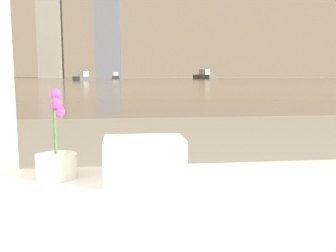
% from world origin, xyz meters
% --- Properties ---
extents(potted_orchid, '(0.15, 0.15, 0.33)m').
position_xyz_m(potted_orchid, '(-0.51, 0.93, 0.55)').
color(potted_orchid, silver).
rests_on(potted_orchid, bathtub).
extents(towel_stack, '(0.28, 0.19, 0.16)m').
position_xyz_m(towel_stack, '(-0.19, 0.84, 0.56)').
color(towel_stack, white).
rests_on(towel_stack, bathtub).
extents(harbor_water, '(180.00, 110.00, 0.01)m').
position_xyz_m(harbor_water, '(0.00, 62.00, 0.01)').
color(harbor_water, gray).
rests_on(harbor_water, ground_plane).
extents(harbor_boat_0, '(1.47, 4.08, 1.52)m').
position_xyz_m(harbor_boat_0, '(-1.79, 82.37, 0.55)').
color(harbor_boat_0, '#2D2D33').
rests_on(harbor_boat_0, harbor_water).
extents(harbor_boat_1, '(2.99, 4.04, 1.45)m').
position_xyz_m(harbor_boat_1, '(-6.36, 59.27, 0.52)').
color(harbor_boat_1, '#4C4C51').
rests_on(harbor_boat_1, harbor_water).
extents(harbor_boat_3, '(4.37, 5.91, 2.12)m').
position_xyz_m(harbor_boat_3, '(17.53, 80.87, 0.76)').
color(harbor_boat_3, '#4C4C51').
rests_on(harbor_boat_3, harbor_water).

